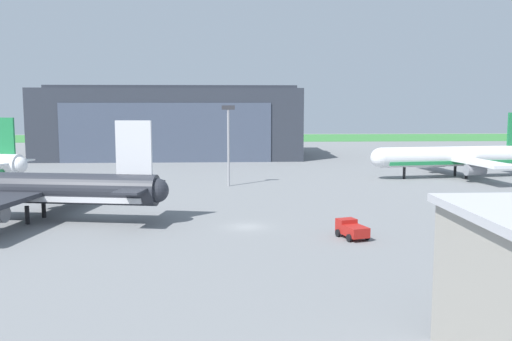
{
  "coord_description": "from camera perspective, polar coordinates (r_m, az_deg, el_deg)",
  "views": [
    {
      "loc": [
        -2.37,
        -66.93,
        14.94
      ],
      "look_at": [
        2.35,
        25.21,
        4.0
      ],
      "focal_mm": 38.9,
      "sensor_mm": 36.0,
      "label": 1
    }
  ],
  "objects": [
    {
      "name": "airliner_far_left",
      "position": [
        121.42,
        19.77,
        1.3
      ],
      "size": [
        36.23,
        32.98,
        13.35
      ],
      "color": "white",
      "rests_on": "ground_plane"
    },
    {
      "name": "ground_plane",
      "position": [
        68.61,
        -0.89,
        -5.81
      ],
      "size": [
        440.0,
        440.0,
        0.0
      ],
      "primitive_type": "plane",
      "color": "slate"
    },
    {
      "name": "airliner_near_right",
      "position": [
        77.66,
        -22.76,
        -1.77
      ],
      "size": [
        38.18,
        32.54,
        13.02
      ],
      "color": "#282B33",
      "rests_on": "ground_plane"
    },
    {
      "name": "grass_field_strip",
      "position": [
        253.01,
        -2.39,
        3.38
      ],
      "size": [
        440.0,
        56.0,
        0.08
      ],
      "primitive_type": "cube",
      "color": "#387E3A",
      "rests_on": "ground_plane"
    },
    {
      "name": "fuel_bowser",
      "position": [
        63.64,
        9.8,
        -5.95
      ],
      "size": [
        3.42,
        4.67,
        1.99
      ],
      "color": "#AD1E19",
      "rests_on": "ground_plane"
    },
    {
      "name": "apron_light_mast",
      "position": [
        101.85,
        -2.85,
        3.39
      ],
      "size": [
        2.4,
        0.5,
        14.86
      ],
      "color": "#99999E",
      "rests_on": "ground_plane"
    },
    {
      "name": "maintenance_hangar",
      "position": [
        164.77,
        -8.54,
        4.9
      ],
      "size": [
        72.0,
        38.54,
        20.54
      ],
      "color": "#2D333D",
      "rests_on": "ground_plane"
    }
  ]
}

